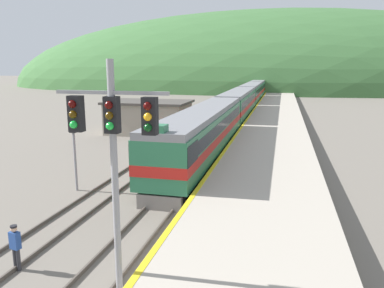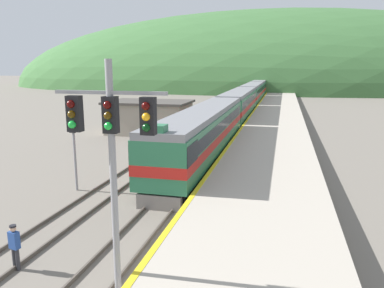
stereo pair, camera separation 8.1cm
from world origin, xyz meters
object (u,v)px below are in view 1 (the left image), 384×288
at_px(express_train_lead_car, 204,132).
at_px(track_worker, 15,245).
at_px(signal_post_siding, 74,140).
at_px(carriage_third, 252,93).
at_px(signal_mast_main, 113,142).
at_px(carriage_fourth, 259,87).
at_px(carriage_second, 238,104).

bearing_deg(express_train_lead_car, track_worker, -100.14).
bearing_deg(signal_post_siding, express_train_lead_car, 57.80).
xyz_separation_m(express_train_lead_car, track_worker, (-3.05, -17.07, -1.18)).
height_order(express_train_lead_car, track_worker, express_train_lead_car).
bearing_deg(track_worker, carriage_third, 87.12).
bearing_deg(signal_mast_main, express_train_lead_car, 93.71).
bearing_deg(carriage_fourth, carriage_second, -90.00).
xyz_separation_m(signal_mast_main, signal_post_siding, (-6.73, 8.99, -1.96)).
height_order(carriage_second, signal_post_siding, signal_post_siding).
xyz_separation_m(carriage_fourth, track_worker, (-3.05, -82.09, -1.17)).
relative_size(signal_post_siding, track_worker, 2.50).
bearing_deg(track_worker, signal_mast_main, -10.35).
relative_size(carriage_fourth, track_worker, 12.33).
xyz_separation_m(express_train_lead_car, carriage_second, (0.00, 22.33, -0.01)).
xyz_separation_m(carriage_third, track_worker, (-3.05, -60.75, -1.17)).
height_order(express_train_lead_car, signal_mast_main, signal_mast_main).
height_order(express_train_lead_car, carriage_fourth, express_train_lead_car).
relative_size(express_train_lead_car, track_worker, 13.24).
bearing_deg(signal_post_siding, signal_mast_main, -53.16).
distance_m(signal_post_siding, track_worker, 8.83).
bearing_deg(carriage_third, signal_post_siding, -96.06).
relative_size(carriage_second, signal_post_siding, 4.94).
xyz_separation_m(express_train_lead_car, signal_mast_main, (1.16, -17.84, 2.80)).
bearing_deg(express_train_lead_car, carriage_second, 90.00).
distance_m(carriage_fourth, track_worker, 82.16).
xyz_separation_m(signal_post_siding, track_worker, (2.52, -8.22, -2.02)).
bearing_deg(track_worker, carriage_second, 85.57).
relative_size(express_train_lead_car, signal_post_siding, 5.31).
bearing_deg(track_worker, carriage_fourth, 87.87).
height_order(express_train_lead_car, carriage_second, express_train_lead_car).
distance_m(carriage_fourth, signal_post_siding, 74.09).
distance_m(express_train_lead_car, signal_post_siding, 10.50).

